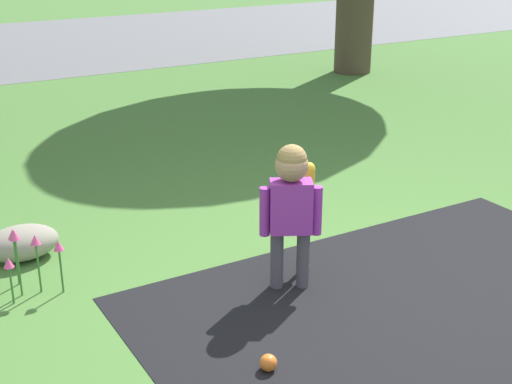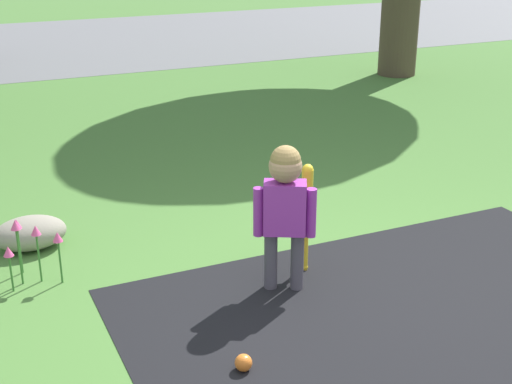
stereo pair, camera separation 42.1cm
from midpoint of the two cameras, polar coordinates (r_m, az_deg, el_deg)
The scene contains 6 objects.
ground_plane at distance 4.03m, azimuth 6.27°, elevation -10.18°, with size 60.00×60.00×0.00m, color #477533.
child at distance 4.08m, azimuth -0.12°, elevation -0.46°, with size 0.33×0.23×0.90m.
baseball_bat at distance 4.36m, azimuth 1.46°, elevation -0.76°, with size 0.07×0.07×0.71m.
sports_ball at distance 3.58m, azimuth -2.47°, elevation -13.58°, with size 0.09×0.09×0.09m.
flower_bed at distance 4.42m, azimuth -21.06°, elevation -4.32°, with size 0.45×0.31×0.42m.
edging_rock at distance 4.93m, azimuth -20.63°, elevation -3.88°, with size 0.48×0.33×0.22m.
Camera 1 is at (-2.28, -2.63, 2.08)m, focal length 50.00 mm.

